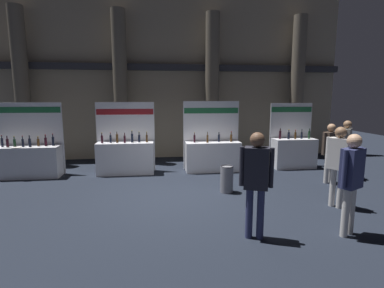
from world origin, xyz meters
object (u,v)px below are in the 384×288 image
(exhibitor_booth_3, at_px, (293,151))
(visitor_4, at_px, (339,159))
(visitor_1, at_px, (351,175))
(visitor_2, at_px, (346,144))
(trash_bin, at_px, (227,179))
(exhibitor_booth_0, at_px, (29,159))
(visitor_0, at_px, (256,175))
(visitor_3, at_px, (330,148))
(exhibitor_booth_2, at_px, (212,153))
(exhibitor_booth_1, at_px, (126,155))

(exhibitor_booth_3, bearing_deg, visitor_4, -101.90)
(visitor_1, relative_size, visitor_2, 1.03)
(trash_bin, relative_size, visitor_1, 0.38)
(trash_bin, bearing_deg, exhibitor_booth_3, 39.05)
(exhibitor_booth_0, height_order, visitor_0, exhibitor_booth_0)
(exhibitor_booth_0, height_order, visitor_1, exhibitor_booth_0)
(exhibitor_booth_3, distance_m, visitor_3, 1.94)
(exhibitor_booth_0, xyz_separation_m, visitor_4, (7.75, -3.45, 0.50))
(exhibitor_booth_2, xyz_separation_m, visitor_1, (1.47, -4.85, 0.50))
(visitor_4, bearing_deg, exhibitor_booth_1, 18.18)
(visitor_2, bearing_deg, trash_bin, 147.17)
(exhibitor_booth_2, bearing_deg, exhibitor_booth_3, 2.19)
(exhibitor_booth_0, relative_size, trash_bin, 3.27)
(exhibitor_booth_1, xyz_separation_m, visitor_2, (6.56, -1.39, 0.44))
(exhibitor_booth_2, xyz_separation_m, trash_bin, (-0.07, -2.26, -0.24))
(visitor_2, bearing_deg, exhibitor_booth_2, 113.91)
(visitor_3, bearing_deg, exhibitor_booth_2, -54.00)
(exhibitor_booth_0, distance_m, visitor_3, 8.85)
(exhibitor_booth_2, relative_size, exhibitor_booth_3, 1.03)
(visitor_2, bearing_deg, visitor_1, -169.00)
(exhibitor_booth_0, bearing_deg, visitor_1, -33.58)
(exhibitor_booth_1, bearing_deg, exhibitor_booth_0, -177.96)
(exhibitor_booth_0, distance_m, visitor_1, 8.58)
(exhibitor_booth_0, relative_size, visitor_3, 1.34)
(visitor_3, bearing_deg, trash_bin, -14.46)
(visitor_2, height_order, visitor_3, visitor_2)
(visitor_1, relative_size, visitor_3, 1.07)
(visitor_0, xyz_separation_m, visitor_2, (3.93, 3.36, -0.08))
(exhibitor_booth_2, relative_size, trash_bin, 3.31)
(visitor_2, bearing_deg, exhibitor_booth_0, 126.62)
(exhibitor_booth_3, bearing_deg, trash_bin, -140.95)
(exhibitor_booth_0, distance_m, exhibitor_booth_2, 5.67)
(exhibitor_booth_0, bearing_deg, exhibitor_booth_3, 1.50)
(exhibitor_booth_1, relative_size, visitor_4, 1.26)
(exhibitor_booth_0, distance_m, visitor_2, 9.51)
(exhibitor_booth_1, relative_size, trash_bin, 3.27)
(visitor_2, distance_m, visitor_4, 2.73)
(exhibitor_booth_1, bearing_deg, visitor_2, -11.94)
(exhibitor_booth_2, bearing_deg, visitor_1, -73.14)
(trash_bin, distance_m, visitor_1, 3.10)
(visitor_1, xyz_separation_m, visitor_2, (2.28, 3.45, -0.05))
(exhibitor_booth_1, height_order, visitor_1, exhibitor_booth_1)
(exhibitor_booth_3, distance_m, visitor_4, 3.79)
(exhibitor_booth_3, relative_size, trash_bin, 3.21)
(visitor_1, height_order, visitor_4, visitor_1)
(trash_bin, distance_m, visitor_4, 2.62)
(trash_bin, relative_size, visitor_4, 0.39)
(visitor_3, bearing_deg, visitor_1, 39.93)
(exhibitor_booth_2, height_order, visitor_2, exhibitor_booth_2)
(exhibitor_booth_2, height_order, visitor_3, exhibitor_booth_2)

